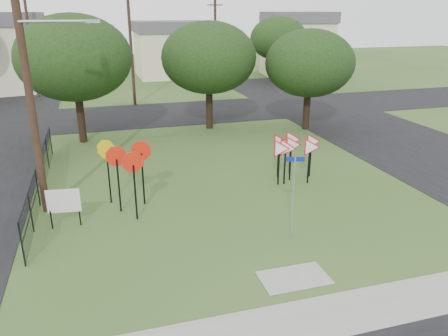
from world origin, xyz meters
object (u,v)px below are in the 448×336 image
at_px(street_name_sign, 293,193).
at_px(info_board, 64,202).
at_px(stop_sign_cluster, 125,162).
at_px(yield_sign_cluster, 293,146).

xyz_separation_m(street_name_sign, info_board, (-7.40, 3.07, -0.72)).
bearing_deg(stop_sign_cluster, street_name_sign, -37.67).
distance_m(street_name_sign, info_board, 8.04).
relative_size(stop_sign_cluster, yield_sign_cluster, 0.96).
height_order(stop_sign_cluster, yield_sign_cluster, stop_sign_cluster).
bearing_deg(stop_sign_cluster, info_board, -158.29).
distance_m(stop_sign_cluster, info_board, 2.63).
relative_size(street_name_sign, info_board, 2.03).
distance_m(yield_sign_cluster, info_board, 9.94).
height_order(yield_sign_cluster, info_board, yield_sign_cluster).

